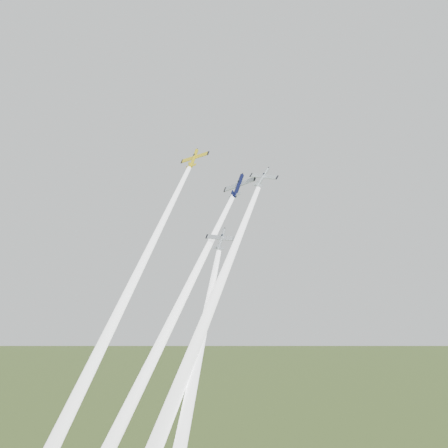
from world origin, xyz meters
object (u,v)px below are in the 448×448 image
plane_yellow (194,158)px  plane_silver_right (263,177)px  plane_navy (238,186)px  plane_silver_low (221,239)px

plane_yellow → plane_silver_right: bearing=-5.8°
plane_yellow → plane_silver_right: (17.10, -7.07, -6.92)m
plane_yellow → plane_navy: 14.45m
plane_yellow → plane_navy: (11.34, -4.32, -7.84)m
plane_navy → plane_silver_low: plane_navy is taller
plane_navy → plane_silver_right: (5.77, -2.75, 0.92)m
plane_yellow → plane_silver_low: size_ratio=1.16×
plane_navy → plane_silver_right: bearing=-0.7°
plane_navy → plane_silver_low: (-1.37, -9.75, -12.60)m
plane_navy → plane_yellow: bearing=-176.0°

